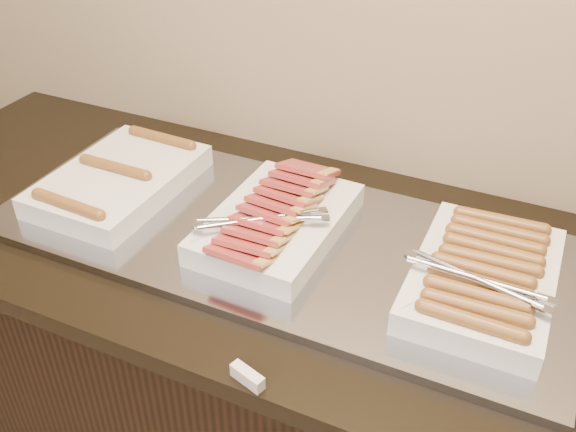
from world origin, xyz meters
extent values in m
cube|color=black|center=(0.00, 2.13, 0.43)|extent=(2.00, 0.70, 0.86)
cube|color=black|center=(0.00, 2.13, 0.88)|extent=(2.06, 0.76, 0.04)
cube|color=#9698A3|center=(-0.02, 2.13, 0.91)|extent=(1.20, 0.50, 0.02)
cube|color=silver|center=(-0.42, 2.13, 0.95)|extent=(0.26, 0.39, 0.05)
cylinder|color=brown|center=(-0.42, 1.97, 0.98)|extent=(0.17, 0.04, 0.03)
cylinder|color=brown|center=(-0.43, 2.13, 0.98)|extent=(0.17, 0.03, 0.03)
cylinder|color=brown|center=(-0.41, 2.29, 0.98)|extent=(0.17, 0.03, 0.03)
cube|color=silver|center=(-0.02, 2.13, 0.95)|extent=(0.25, 0.37, 0.05)
cube|color=#B0383F|center=(-0.02, 1.98, 0.97)|extent=(0.13, 0.10, 0.04)
cube|color=#B0383F|center=(-0.02, 2.02, 0.97)|extent=(0.12, 0.09, 0.04)
cube|color=#B0383F|center=(-0.02, 2.05, 0.98)|extent=(0.12, 0.09, 0.04)
cube|color=#B0383F|center=(-0.03, 2.08, 0.98)|extent=(0.12, 0.09, 0.04)
cube|color=#B0383F|center=(-0.02, 2.11, 0.98)|extent=(0.13, 0.10, 0.04)
cube|color=#B0383F|center=(-0.02, 2.15, 0.99)|extent=(0.13, 0.10, 0.04)
cube|color=#B0383F|center=(-0.02, 2.18, 0.99)|extent=(0.13, 0.10, 0.04)
cube|color=#B0383F|center=(-0.02, 2.21, 0.99)|extent=(0.12, 0.09, 0.04)
cube|color=#B0383F|center=(-0.02, 2.24, 0.99)|extent=(0.13, 0.09, 0.04)
cube|color=#B0383F|center=(-0.02, 2.28, 1.00)|extent=(0.12, 0.09, 0.04)
cube|color=silver|center=(0.40, 2.13, 0.95)|extent=(0.25, 0.37, 0.05)
cylinder|color=brown|center=(0.40, 1.98, 0.98)|extent=(0.16, 0.03, 0.03)
cylinder|color=brown|center=(0.40, 2.01, 0.98)|extent=(0.16, 0.03, 0.03)
cylinder|color=brown|center=(0.40, 2.04, 0.98)|extent=(0.16, 0.03, 0.03)
cylinder|color=brown|center=(0.40, 2.08, 0.98)|extent=(0.16, 0.03, 0.03)
cylinder|color=brown|center=(0.39, 2.11, 0.98)|extent=(0.16, 0.03, 0.03)
cylinder|color=brown|center=(0.40, 2.15, 0.98)|extent=(0.16, 0.03, 0.03)
cylinder|color=brown|center=(0.40, 2.18, 0.98)|extent=(0.16, 0.03, 0.03)
cylinder|color=brown|center=(0.40, 2.22, 0.98)|extent=(0.16, 0.03, 0.03)
cylinder|color=brown|center=(0.40, 2.25, 0.98)|extent=(0.16, 0.03, 0.03)
cylinder|color=brown|center=(0.40, 2.28, 0.98)|extent=(0.16, 0.03, 0.03)
cube|color=silver|center=(0.10, 1.77, 0.91)|extent=(0.06, 0.04, 0.02)
camera|label=1|loc=(0.45, 1.17, 1.71)|focal=40.00mm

